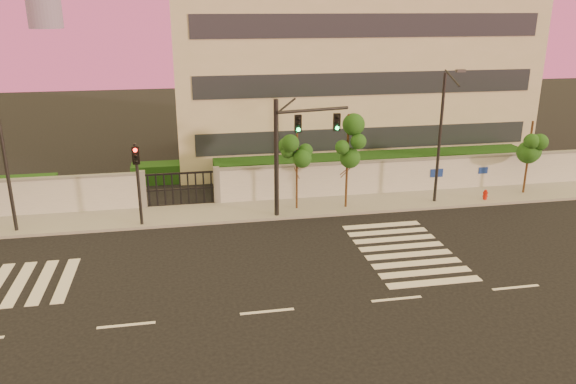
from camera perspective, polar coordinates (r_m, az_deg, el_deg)
name	(u,v)px	position (r m, az deg, el deg)	size (l,w,h in m)	color
ground	(267,312)	(21.02, -2.13, -12.05)	(120.00, 120.00, 0.00)	black
sidewalk	(238,211)	(30.45, -5.10, -1.98)	(60.00, 3.00, 0.15)	gray
perimeter_wall	(237,186)	(31.54, -5.24, 0.66)	(60.00, 0.36, 2.20)	#AEB1B6
hedge_row	(250,175)	(34.33, -3.92, 1.73)	(41.00, 4.25, 1.80)	#163510
institutional_building	(343,71)	(41.81, 5.64, 12.17)	(24.40, 12.40, 12.25)	#BDB9A0
road_markings	(217,270)	(24.18, -7.23, -7.85)	(57.00, 7.62, 0.02)	silver
street_tree_d	(297,153)	(29.73, 0.95, 4.01)	(1.34, 1.06, 4.42)	#382314
street_tree_e	(348,140)	(29.97, 6.14, 5.26)	(1.54, 1.22, 5.28)	#382314
street_tree_f	(530,141)	(35.23, 23.41, 4.77)	(1.62, 1.29, 4.41)	#382314
traffic_signal_main	(292,144)	(28.64, 0.37, 4.90)	(3.94, 0.88, 6.26)	black
traffic_signal_secondary	(138,175)	(28.52, -15.03, 1.69)	(0.34, 0.33, 4.33)	black
streetlight_west	(2,148)	(29.42, -27.06, 4.04)	(0.48, 1.94, 8.07)	black
streetlight_east	(442,132)	(31.60, 15.33, 5.86)	(0.46, 1.84, 7.64)	black
fire_hydrant	(485,196)	(33.84, 19.39, -0.36)	(0.29, 0.27, 0.73)	#AF180B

